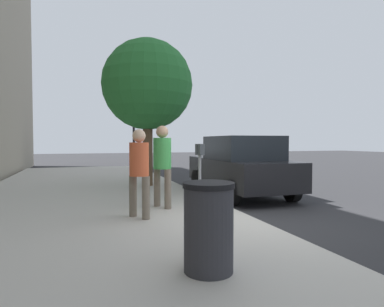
% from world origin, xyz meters
% --- Properties ---
extents(ground_plane, '(80.00, 80.00, 0.00)m').
position_xyz_m(ground_plane, '(0.00, 0.00, 0.00)').
color(ground_plane, '#2B2B2D').
rests_on(ground_plane, ground).
extents(sidewalk_slab, '(28.00, 6.00, 0.15)m').
position_xyz_m(sidewalk_slab, '(0.00, 3.00, 0.07)').
color(sidewalk_slab, '#B7B2A8').
rests_on(sidewalk_slab, ground_plane).
extents(parking_meter, '(0.36, 0.12, 1.41)m').
position_xyz_m(parking_meter, '(1.46, 0.53, 1.17)').
color(parking_meter, gray).
rests_on(parking_meter, sidewalk_slab).
extents(pedestrian_at_meter, '(0.51, 0.40, 1.81)m').
position_xyz_m(pedestrian_at_meter, '(1.35, 1.45, 1.23)').
color(pedestrian_at_meter, '#726656').
rests_on(pedestrian_at_meter, sidewalk_slab).
extents(pedestrian_bystander, '(0.46, 0.37, 1.70)m').
position_xyz_m(pedestrian_bystander, '(0.53, 2.10, 1.14)').
color(pedestrian_bystander, '#726656').
rests_on(pedestrian_bystander, sidewalk_slab).
extents(parked_sedan_near, '(4.45, 2.07, 1.77)m').
position_xyz_m(parked_sedan_near, '(3.09, -1.35, 0.89)').
color(parked_sedan_near, black).
rests_on(parked_sedan_near, ground_plane).
extents(street_tree, '(2.97, 2.97, 4.82)m').
position_xyz_m(street_tree, '(5.03, 1.07, 3.47)').
color(street_tree, brown).
rests_on(street_tree, sidewalk_slab).
extents(traffic_signal, '(0.24, 0.44, 3.60)m').
position_xyz_m(traffic_signal, '(10.65, 0.60, 2.58)').
color(traffic_signal, black).
rests_on(traffic_signal, sidewalk_slab).
extents(trash_bin, '(0.59, 0.59, 1.01)m').
position_xyz_m(trash_bin, '(-2.30, 1.79, 0.66)').
color(trash_bin, '#2D2D33').
rests_on(trash_bin, sidewalk_slab).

